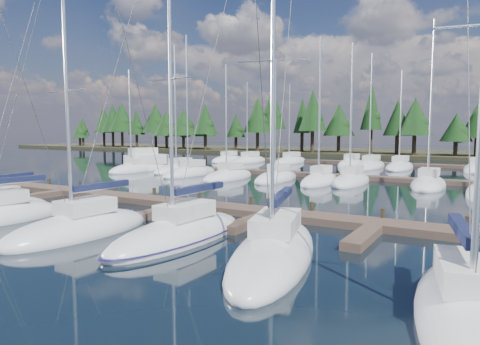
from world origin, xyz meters
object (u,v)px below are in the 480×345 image
Objects in this scene: front_sailboat_3 at (80,229)px; front_sailboat_5 at (274,252)px; front_sailboat_4 at (180,235)px; main_dock at (184,206)px; motor_yacht_left at (146,166)px; front_sailboat_6 at (467,317)px.

front_sailboat_5 is (9.79, 1.25, 0.00)m from front_sailboat_3.
front_sailboat_4 is 4.97m from front_sailboat_5.
main_dock is 28.21m from motor_yacht_left.
front_sailboat_5 is at bearing -40.03° from motor_yacht_left.
front_sailboat_5 is 1.39× the size of motor_yacht_left.
front_sailboat_3 is at bearing -161.77° from front_sailboat_4.
front_sailboat_3 reaches higher than motor_yacht_left.
motor_yacht_left is (-37.41, 28.53, 0.22)m from front_sailboat_6.
front_sailboat_6 is at bearing -15.08° from front_sailboat_4.
front_sailboat_4 is 36.06m from motor_yacht_left.
main_dock is 3.27× the size of front_sailboat_6.
front_sailboat_3 is at bearing 174.56° from front_sailboat_6.
main_dock is 8.00m from front_sailboat_3.
front_sailboat_6 is at bearing -30.09° from main_dock.
front_sailboat_6 is (16.60, -1.58, 0.02)m from front_sailboat_3.
front_sailboat_5 is at bearing 7.25° from front_sailboat_3.
front_sailboat_4 is at bearing 176.01° from front_sailboat_5.
main_dock is 3.21× the size of front_sailboat_5.
front_sailboat_3 is at bearing -52.33° from motor_yacht_left.
front_sailboat_4 is at bearing 18.23° from front_sailboat_3.
motor_yacht_left reaches higher than main_dock.
front_sailboat_3 is 9.87m from front_sailboat_5.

